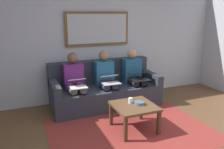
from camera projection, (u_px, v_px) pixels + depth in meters
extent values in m
cube|color=#B7BCC6|center=(97.00, 40.00, 4.97)|extent=(6.00, 0.12, 2.60)
cube|color=maroon|center=(131.00, 131.00, 3.73)|extent=(2.60, 1.80, 0.01)
cube|color=#2D333D|center=(106.00, 96.00, 4.75)|extent=(2.20, 0.90, 0.42)
cube|color=#2D333D|center=(100.00, 71.00, 4.95)|extent=(2.20, 0.20, 0.48)
cube|color=#2D333D|center=(149.00, 76.00, 5.05)|extent=(0.14, 0.90, 0.20)
cube|color=#2D333D|center=(54.00, 87.00, 4.30)|extent=(0.14, 0.90, 0.20)
cube|color=brown|center=(98.00, 29.00, 4.82)|extent=(1.39, 0.04, 0.70)
cube|color=#B2B7BC|center=(98.00, 29.00, 4.80)|extent=(1.29, 0.01, 0.60)
cube|color=brown|center=(134.00, 106.00, 3.70)|extent=(0.66, 0.66, 0.04)
cube|color=#4C331E|center=(159.00, 123.00, 3.60)|extent=(0.05, 0.05, 0.39)
cube|color=#4C331E|center=(125.00, 130.00, 3.39)|extent=(0.05, 0.05, 0.39)
cube|color=#4C331E|center=(141.00, 109.00, 4.12)|extent=(0.05, 0.05, 0.39)
cube|color=#4C331E|center=(111.00, 114.00, 3.91)|extent=(0.05, 0.05, 0.39)
cylinder|color=silver|center=(130.00, 100.00, 3.76)|extent=(0.07, 0.07, 0.09)
cylinder|color=slate|center=(139.00, 103.00, 3.70)|extent=(0.16, 0.16, 0.05)
cube|color=#235B84|center=(132.00, 70.00, 4.96)|extent=(0.38, 0.22, 0.50)
sphere|color=tan|center=(132.00, 53.00, 4.86)|extent=(0.20, 0.20, 0.20)
cylinder|color=#232328|center=(140.00, 80.00, 4.85)|extent=(0.14, 0.42, 0.14)
cylinder|color=#232328|center=(132.00, 81.00, 4.78)|extent=(0.14, 0.42, 0.14)
cylinder|color=#232328|center=(144.00, 96.00, 4.73)|extent=(0.11, 0.11, 0.42)
cylinder|color=#232328|center=(136.00, 97.00, 4.67)|extent=(0.11, 0.11, 0.42)
cube|color=black|center=(141.00, 80.00, 4.61)|extent=(0.36, 0.22, 0.01)
cube|color=black|center=(138.00, 73.00, 4.70)|extent=(0.36, 0.22, 0.06)
cube|color=#A5C6EA|center=(138.00, 73.00, 4.69)|extent=(0.32, 0.19, 0.05)
cube|color=#235B84|center=(104.00, 73.00, 4.73)|extent=(0.38, 0.22, 0.50)
sphere|color=#997051|center=(104.00, 55.00, 4.63)|extent=(0.20, 0.20, 0.20)
cylinder|color=#384256|center=(112.00, 84.00, 4.62)|extent=(0.14, 0.42, 0.14)
cylinder|color=#384256|center=(103.00, 85.00, 4.55)|extent=(0.14, 0.42, 0.14)
cylinder|color=#384256|center=(116.00, 100.00, 4.50)|extent=(0.11, 0.11, 0.42)
cylinder|color=#384256|center=(107.00, 101.00, 4.44)|extent=(0.11, 0.11, 0.42)
cube|color=silver|center=(111.00, 83.00, 4.38)|extent=(0.34, 0.21, 0.01)
cube|color=silver|center=(109.00, 76.00, 4.48)|extent=(0.34, 0.20, 0.09)
cube|color=#A5C6EA|center=(109.00, 76.00, 4.48)|extent=(0.30, 0.17, 0.08)
cube|color=#66236B|center=(73.00, 76.00, 4.49)|extent=(0.38, 0.22, 0.50)
sphere|color=brown|center=(72.00, 58.00, 4.40)|extent=(0.20, 0.20, 0.20)
cylinder|color=gray|center=(81.00, 87.00, 4.38)|extent=(0.14, 0.42, 0.14)
cylinder|color=gray|center=(71.00, 88.00, 4.32)|extent=(0.14, 0.42, 0.14)
cylinder|color=gray|center=(84.00, 105.00, 4.27)|extent=(0.11, 0.11, 0.42)
cylinder|color=gray|center=(75.00, 106.00, 4.20)|extent=(0.11, 0.11, 0.42)
cube|color=white|center=(79.00, 87.00, 4.14)|extent=(0.30, 0.21, 0.01)
cube|color=white|center=(77.00, 80.00, 4.24)|extent=(0.30, 0.21, 0.08)
cube|color=#A5C6EA|center=(77.00, 79.00, 4.24)|extent=(0.27, 0.18, 0.06)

